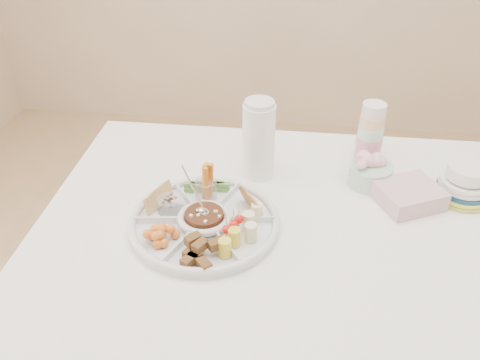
# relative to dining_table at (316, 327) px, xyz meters

# --- Properties ---
(dining_table) EXTENTS (1.52, 1.02, 0.76)m
(dining_table) POSITION_rel_dining_table_xyz_m (0.00, 0.00, 0.00)
(dining_table) COLOR white
(dining_table) RESTS_ON floor
(party_tray) EXTENTS (0.42, 0.42, 0.04)m
(party_tray) POSITION_rel_dining_table_xyz_m (-0.32, -0.03, 0.40)
(party_tray) COLOR white
(party_tray) RESTS_ON dining_table
(bean_dip) EXTENTS (0.11, 0.11, 0.04)m
(bean_dip) POSITION_rel_dining_table_xyz_m (-0.32, -0.03, 0.41)
(bean_dip) COLOR #37190E
(bean_dip) RESTS_ON party_tray
(tortillas) EXTENTS (0.10, 0.10, 0.05)m
(tortillas) POSITION_rel_dining_table_xyz_m (-0.21, 0.05, 0.42)
(tortillas) COLOR olive
(tortillas) RESTS_ON party_tray
(carrot_cucumber) EXTENTS (0.13, 0.13, 0.11)m
(carrot_cucumber) POSITION_rel_dining_table_xyz_m (-0.33, 0.10, 0.44)
(carrot_cucumber) COLOR orange
(carrot_cucumber) RESTS_ON party_tray
(pita_raisins) EXTENTS (0.11, 0.11, 0.05)m
(pita_raisins) POSITION_rel_dining_table_xyz_m (-0.44, 0.02, 0.42)
(pita_raisins) COLOR tan
(pita_raisins) RESTS_ON party_tray
(cherries) EXTENTS (0.12, 0.12, 0.04)m
(cherries) POSITION_rel_dining_table_xyz_m (-0.42, -0.10, 0.42)
(cherries) COLOR gold
(cherries) RESTS_ON party_tray
(granola_chunks) EXTENTS (0.12, 0.12, 0.05)m
(granola_chunks) POSITION_rel_dining_table_xyz_m (-0.30, -0.16, 0.42)
(granola_chunks) COLOR brown
(granola_chunks) RESTS_ON party_tray
(banana_tomato) EXTENTS (0.11, 0.11, 0.08)m
(banana_tomato) POSITION_rel_dining_table_xyz_m (-0.20, -0.08, 0.44)
(banana_tomato) COLOR #FFF863
(banana_tomato) RESTS_ON party_tray
(cup_stack) EXTENTS (0.10, 0.10, 0.21)m
(cup_stack) POSITION_rel_dining_table_xyz_m (0.12, 0.33, 0.49)
(cup_stack) COLOR white
(cup_stack) RESTS_ON dining_table
(thermos) EXTENTS (0.11, 0.11, 0.24)m
(thermos) POSITION_rel_dining_table_xyz_m (-0.20, 0.24, 0.50)
(thermos) COLOR white
(thermos) RESTS_ON dining_table
(flower_bowl) EXTENTS (0.15, 0.15, 0.09)m
(flower_bowl) POSITION_rel_dining_table_xyz_m (0.12, 0.22, 0.42)
(flower_bowl) COLOR #8ABB9A
(flower_bowl) RESTS_ON dining_table
(napkin_stack) EXTENTS (0.20, 0.19, 0.05)m
(napkin_stack) POSITION_rel_dining_table_xyz_m (0.22, 0.14, 0.41)
(napkin_stack) COLOR #CFA8B2
(napkin_stack) RESTS_ON dining_table
(plate_stack) EXTENTS (0.17, 0.17, 0.10)m
(plate_stack) POSITION_rel_dining_table_xyz_m (0.37, 0.19, 0.43)
(plate_stack) COLOR gold
(plate_stack) RESTS_ON dining_table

